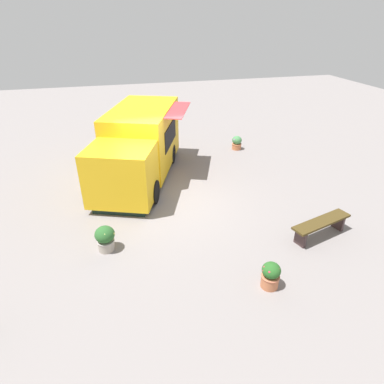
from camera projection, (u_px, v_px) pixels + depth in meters
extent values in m
plane|color=gray|center=(163.00, 199.00, 10.60)|extent=(40.00, 40.00, 0.00)
cube|color=gold|center=(143.00, 137.00, 12.08)|extent=(4.26, 3.25, 2.15)
cube|color=gold|center=(122.00, 174.00, 9.84)|extent=(2.21, 2.39, 1.68)
cube|color=#23172E|center=(112.00, 177.00, 9.01)|extent=(0.61, 1.51, 0.64)
cube|color=black|center=(171.00, 135.00, 11.92)|extent=(1.95, 0.78, 0.75)
cube|color=#DC383D|center=(178.00, 110.00, 11.45)|extent=(2.33, 1.39, 0.03)
cube|color=black|center=(140.00, 175.00, 11.94)|extent=(5.37, 3.37, 0.21)
cylinder|color=black|center=(99.00, 189.00, 10.45)|extent=(0.78, 0.48, 0.75)
cylinder|color=black|center=(154.00, 192.00, 10.26)|extent=(0.78, 0.48, 0.75)
cylinder|color=black|center=(127.00, 152.00, 13.20)|extent=(0.78, 0.48, 0.75)
cylinder|color=black|center=(171.00, 154.00, 13.01)|extent=(0.78, 0.48, 0.75)
cylinder|color=#A39889|center=(106.00, 245.00, 8.28)|extent=(0.41, 0.41, 0.28)
torus|color=#9F958E|center=(106.00, 241.00, 8.22)|extent=(0.44, 0.44, 0.04)
ellipsoid|color=#295B28|center=(105.00, 234.00, 8.13)|extent=(0.49, 0.49, 0.42)
sphere|color=#D9D865|center=(105.00, 234.00, 7.93)|extent=(0.07, 0.07, 0.07)
sphere|color=#F4CB64|center=(98.00, 230.00, 8.07)|extent=(0.05, 0.05, 0.05)
sphere|color=#DFD058|center=(113.00, 234.00, 8.10)|extent=(0.09, 0.09, 0.09)
cylinder|color=#BF6C43|center=(237.00, 146.00, 14.45)|extent=(0.40, 0.40, 0.26)
torus|color=#C06E46|center=(237.00, 144.00, 14.40)|extent=(0.43, 0.43, 0.04)
ellipsoid|color=#45814B|center=(237.00, 140.00, 14.32)|extent=(0.42, 0.42, 0.36)
sphere|color=purple|center=(238.00, 140.00, 14.15)|extent=(0.05, 0.05, 0.05)
sphere|color=#8E54A0|center=(237.00, 137.00, 14.40)|extent=(0.05, 0.05, 0.05)
sphere|color=#8A54BC|center=(238.00, 138.00, 14.43)|extent=(0.06, 0.06, 0.06)
sphere|color=#9F53B2|center=(235.00, 140.00, 14.19)|extent=(0.09, 0.09, 0.09)
cylinder|color=#B86944|center=(270.00, 281.00, 7.16)|extent=(0.38, 0.38, 0.30)
torus|color=#BC674A|center=(270.00, 276.00, 7.09)|extent=(0.41, 0.41, 0.04)
ellipsoid|color=#255A21|center=(271.00, 270.00, 7.01)|extent=(0.41, 0.41, 0.35)
sphere|color=#D33242|center=(264.00, 271.00, 6.97)|extent=(0.07, 0.07, 0.07)
sphere|color=#E3353B|center=(270.00, 271.00, 6.86)|extent=(0.05, 0.05, 0.05)
sphere|color=red|center=(278.00, 269.00, 6.91)|extent=(0.05, 0.05, 0.05)
sphere|color=#DC2A46|center=(270.00, 272.00, 6.86)|extent=(0.07, 0.07, 0.07)
sphere|color=#E92A3E|center=(268.00, 273.00, 6.88)|extent=(0.05, 0.05, 0.05)
sphere|color=#DF294D|center=(265.00, 267.00, 6.98)|extent=(0.07, 0.07, 0.07)
cube|color=#443517|center=(322.00, 222.00, 8.62)|extent=(0.88, 1.86, 0.06)
cube|color=#392828|center=(301.00, 238.00, 8.42)|extent=(0.35, 0.17, 0.44)
cube|color=#392828|center=(338.00, 222.00, 9.06)|extent=(0.35, 0.17, 0.44)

